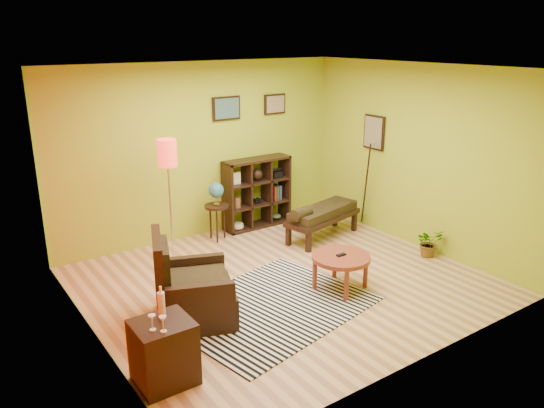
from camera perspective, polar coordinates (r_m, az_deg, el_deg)
ground at (r=7.23m, az=1.30°, el=-8.35°), size 5.00×5.00×0.00m
room_shell at (r=6.59m, az=0.68°, el=5.67°), size 5.04×4.54×2.82m
zebra_rug at (r=6.61m, az=-0.26°, el=-10.96°), size 2.67×2.21×0.01m
coffee_table at (r=6.94m, az=7.42°, el=-6.01°), size 0.76×0.76×0.49m
armchair at (r=6.28m, az=-8.85°, el=-9.56°), size 1.13×1.11×1.07m
side_cabinet at (r=5.30m, az=-11.57°, el=-15.31°), size 0.54×0.49×0.95m
floor_lamp at (r=7.38m, az=-11.15°, el=4.18°), size 0.28×0.28×1.84m
globe_table at (r=8.45m, az=-6.00°, el=0.76°), size 0.39×0.39×0.96m
cube_shelf at (r=9.06m, az=-1.55°, el=1.22°), size 1.20×0.35×1.20m
bench at (r=8.58m, az=5.35°, el=-1.10°), size 1.48×0.81×0.65m
potted_plant at (r=8.30m, az=16.50°, el=-4.29°), size 0.49×0.52×0.33m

